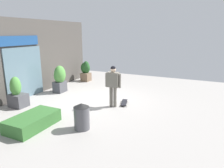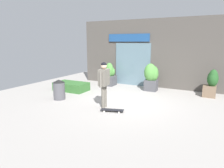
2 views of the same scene
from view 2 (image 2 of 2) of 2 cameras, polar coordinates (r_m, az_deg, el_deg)
ground_plane at (r=7.99m, az=3.15°, el=-5.00°), size 12.00×12.00×0.00m
building_facade at (r=10.72m, az=10.36°, el=8.41°), size 7.64×0.31×3.44m
skateboarder at (r=7.08m, az=-2.29°, el=1.10°), size 0.30×0.63×1.63m
skateboard at (r=6.86m, az=0.04°, el=-7.34°), size 0.81×0.43×0.08m
planter_box_left at (r=10.85m, az=-0.56°, el=2.46°), size 0.53×0.64×1.22m
planter_box_right at (r=9.74m, az=10.99°, el=2.33°), size 0.65×0.58×1.32m
planter_box_mid at (r=9.53m, az=26.39°, el=0.57°), size 0.56×0.62×1.18m
trash_bin at (r=8.49m, az=-14.71°, el=-1.50°), size 0.48×0.48×0.82m
hedge_ledge at (r=9.94m, az=-11.43°, el=-0.67°), size 1.60×0.90×0.40m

